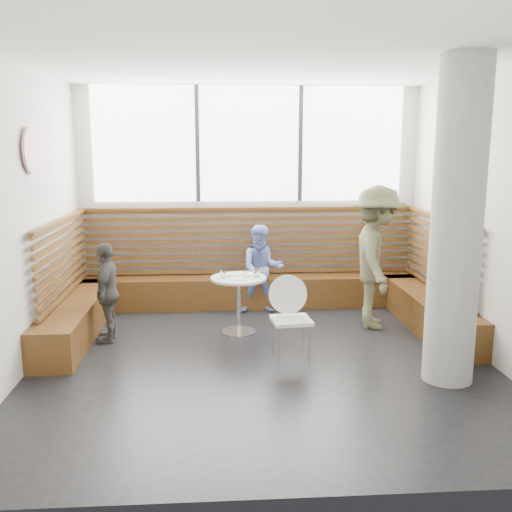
{
  "coord_description": "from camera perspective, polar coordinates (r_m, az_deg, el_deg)",
  "views": [
    {
      "loc": [
        -0.47,
        -5.95,
        2.34
      ],
      "look_at": [
        0.0,
        1.0,
        1.0
      ],
      "focal_mm": 40.0,
      "sensor_mm": 36.0,
      "label": 1
    }
  ],
  "objects": [
    {
      "name": "plate_far",
      "position": [
        7.3,
        -0.79,
        -1.81
      ],
      "size": [
        0.21,
        0.21,
        0.01
      ],
      "primitive_type": "cylinder",
      "color": "white",
      "rests_on": "cafe_table"
    },
    {
      "name": "cafe_chair",
      "position": [
        6.39,
        3.47,
        -5.49
      ],
      "size": [
        0.44,
        0.43,
        0.92
      ],
      "rotation": [
        0.0,
        0.0,
        0.1
      ],
      "color": "white",
      "rests_on": "ground"
    },
    {
      "name": "glass_left",
      "position": [
        7.14,
        -3.31,
        -1.78
      ],
      "size": [
        0.06,
        0.06,
        0.1
      ],
      "primitive_type": "cylinder",
      "color": "white",
      "rests_on": "cafe_table"
    },
    {
      "name": "menu_card",
      "position": [
        7.03,
        -1.68,
        -2.35
      ],
      "size": [
        0.19,
        0.13,
        0.0
      ],
      "primitive_type": "cube",
      "rotation": [
        0.0,
        0.0,
        0.03
      ],
      "color": "#A5C64C",
      "rests_on": "cafe_table"
    },
    {
      "name": "child_left",
      "position": [
        7.14,
        -14.64,
        -3.5
      ],
      "size": [
        0.3,
        0.72,
        1.22
      ],
      "primitive_type": "imported",
      "rotation": [
        0.0,
        0.0,
        -1.58
      ],
      "color": "#4B4844",
      "rests_on": "ground"
    },
    {
      "name": "cafe_table",
      "position": [
        7.21,
        -1.74,
        -3.72
      ],
      "size": [
        0.71,
        0.71,
        0.73
      ],
      "color": "silver",
      "rests_on": "ground"
    },
    {
      "name": "child_back",
      "position": [
        8.1,
        0.6,
        -1.31
      ],
      "size": [
        0.63,
        0.5,
        1.26
      ],
      "primitive_type": "imported",
      "rotation": [
        0.0,
        0.0,
        0.04
      ],
      "color": "#8799EA",
      "rests_on": "ground"
    },
    {
      "name": "wall_art",
      "position": [
        6.66,
        -21.59,
        9.79
      ],
      "size": [
        0.03,
        0.5,
        0.5
      ],
      "primitive_type": "cylinder",
      "rotation": [
        0.0,
        1.57,
        0.0
      ],
      "color": "white",
      "rests_on": "room"
    },
    {
      "name": "booth",
      "position": [
        7.98,
        -0.38,
        -3.13
      ],
      "size": [
        5.0,
        2.5,
        1.44
      ],
      "color": "#492D12",
      "rests_on": "ground"
    },
    {
      "name": "glass_right",
      "position": [
        7.2,
        0.11,
        -1.57
      ],
      "size": [
        0.07,
        0.07,
        0.12
      ],
      "primitive_type": "cylinder",
      "color": "white",
      "rests_on": "cafe_table"
    },
    {
      "name": "room",
      "position": [
        6.02,
        0.64,
        3.84
      ],
      "size": [
        5.0,
        5.0,
        3.2
      ],
      "color": "silver",
      "rests_on": "ground"
    },
    {
      "name": "plate_near",
      "position": [
        7.27,
        -2.52,
        -1.87
      ],
      "size": [
        0.19,
        0.19,
        0.01
      ],
      "primitive_type": "cylinder",
      "color": "white",
      "rests_on": "cafe_table"
    },
    {
      "name": "adult_man",
      "position": [
        7.54,
        11.94,
        -0.13
      ],
      "size": [
        0.89,
        1.3,
        1.86
      ],
      "primitive_type": "imported",
      "rotation": [
        0.0,
        0.0,
        1.39
      ],
      "color": "brown",
      "rests_on": "ground"
    },
    {
      "name": "glass_mid",
      "position": [
        7.09,
        -1.11,
        -1.84
      ],
      "size": [
        0.06,
        0.06,
        0.1
      ],
      "primitive_type": "cylinder",
      "color": "white",
      "rests_on": "cafe_table"
    },
    {
      "name": "concrete_column",
      "position": [
        5.88,
        19.43,
        3.03
      ],
      "size": [
        0.5,
        0.5,
        3.2
      ],
      "primitive_type": "cylinder",
      "color": "gray",
      "rests_on": "ground"
    }
  ]
}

